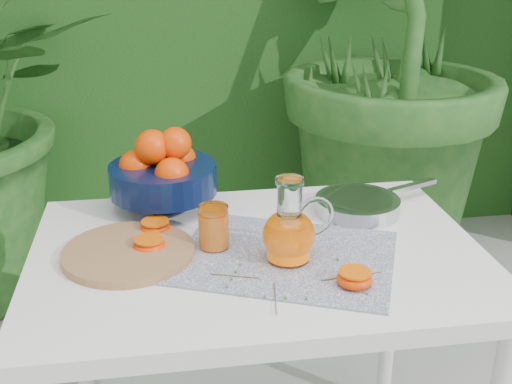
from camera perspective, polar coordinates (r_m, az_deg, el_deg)
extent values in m
imported|color=#1B501B|center=(2.71, 10.74, 13.19)|extent=(2.59, 2.59, 2.00)
cube|color=white|center=(1.44, 0.12, -5.83)|extent=(1.00, 0.70, 0.04)
cylinder|color=white|center=(1.89, -15.29, -12.43)|extent=(0.04, 0.04, 0.71)
cylinder|color=white|center=(1.99, 11.85, -10.30)|extent=(0.04, 0.04, 0.71)
cube|color=#0D1D4B|center=(1.40, 2.62, -5.77)|extent=(0.56, 0.51, 0.00)
cylinder|color=olive|center=(1.42, -11.26, -5.31)|extent=(0.38, 0.38, 0.02)
cylinder|color=black|center=(1.65, -8.14, -0.74)|extent=(0.12, 0.12, 0.04)
cylinder|color=black|center=(1.62, -8.25, 1.18)|extent=(0.34, 0.34, 0.08)
sphere|color=#F43D02|center=(1.62, -10.66, 2.23)|extent=(0.11, 0.11, 0.08)
sphere|color=#F43D02|center=(1.66, -6.79, 2.91)|extent=(0.11, 0.11, 0.08)
sphere|color=#F43D02|center=(1.56, -7.48, 1.54)|extent=(0.11, 0.11, 0.08)
sphere|color=#F43D02|center=(1.68, -9.15, 2.96)|extent=(0.11, 0.11, 0.08)
sphere|color=#F43D02|center=(1.59, -9.21, 3.99)|extent=(0.11, 0.11, 0.09)
sphere|color=#F43D02|center=(1.59, -7.21, 4.32)|extent=(0.10, 0.10, 0.08)
cylinder|color=white|center=(1.38, 2.88, -5.85)|extent=(0.10, 0.10, 0.01)
ellipsoid|color=white|center=(1.36, 2.92, -3.82)|extent=(0.13, 0.13, 0.11)
cylinder|color=white|center=(1.32, 2.99, -0.59)|extent=(0.06, 0.06, 0.07)
cylinder|color=white|center=(1.31, 3.02, 0.98)|extent=(0.07, 0.07, 0.01)
torus|color=white|center=(1.36, 5.22, -2.16)|extent=(0.09, 0.03, 0.09)
cylinder|color=#FF6C05|center=(1.36, 2.91, -4.26)|extent=(0.11, 0.11, 0.08)
cylinder|color=white|center=(1.41, -3.79, -3.11)|extent=(0.07, 0.07, 0.10)
cylinder|color=orange|center=(1.42, -3.78, -3.40)|extent=(0.07, 0.07, 0.08)
cylinder|color=#F36207|center=(1.40, -3.83, -1.87)|extent=(0.06, 0.06, 0.00)
cylinder|color=#B7B7BC|center=(1.63, 9.00, -1.18)|extent=(0.28, 0.28, 0.04)
cylinder|color=silver|center=(1.62, 9.03, -0.67)|extent=(0.24, 0.24, 0.01)
cube|color=#B7B7BC|center=(1.74, 13.73, 0.52)|extent=(0.15, 0.08, 0.01)
ellipsoid|color=#F43D02|center=(1.43, -9.48, -4.75)|extent=(0.09, 0.09, 0.03)
cylinder|color=#F36207|center=(1.42, -9.52, -4.16)|extent=(0.08, 0.08, 0.00)
ellipsoid|color=#F43D02|center=(1.51, -8.92, -3.17)|extent=(0.09, 0.09, 0.03)
cylinder|color=#F36207|center=(1.50, -8.95, -2.61)|extent=(0.08, 0.08, 0.00)
ellipsoid|color=#F43D02|center=(1.30, 8.73, -7.66)|extent=(0.09, 0.09, 0.03)
cylinder|color=#F36207|center=(1.29, 8.78, -7.04)|extent=(0.08, 0.08, 0.00)
cylinder|color=brown|center=(1.24, 1.73, -9.39)|extent=(0.02, 0.11, 0.00)
sphere|color=#506E39|center=(1.25, -1.01, -9.16)|extent=(0.01, 0.01, 0.01)
sphere|color=#506E39|center=(1.24, 0.82, -9.25)|extent=(0.01, 0.01, 0.01)
sphere|color=#506E39|center=(1.24, 2.65, -9.33)|extent=(0.01, 0.01, 0.01)
sphere|color=#506E39|center=(1.24, 4.49, -9.40)|extent=(0.01, 0.01, 0.01)
cylinder|color=brown|center=(1.33, 8.51, -7.40)|extent=(0.13, 0.02, 0.00)
sphere|color=#506E39|center=(1.39, 7.28, -5.92)|extent=(0.01, 0.01, 0.01)
sphere|color=#506E39|center=(1.35, 8.09, -6.83)|extent=(0.01, 0.01, 0.01)
sphere|color=#506E39|center=(1.31, 8.95, -7.80)|extent=(0.01, 0.01, 0.01)
sphere|color=#506E39|center=(1.27, 9.86, -8.81)|extent=(0.01, 0.01, 0.01)
cylinder|color=brown|center=(1.32, -1.98, -7.46)|extent=(0.10, 0.03, 0.00)
sphere|color=#506E39|center=(1.28, -2.58, -8.34)|extent=(0.01, 0.01, 0.01)
sphere|color=#506E39|center=(1.30, -2.17, -7.69)|extent=(0.01, 0.01, 0.01)
sphere|color=#506E39|center=(1.33, -1.79, -7.05)|extent=(0.01, 0.01, 0.01)
sphere|color=#506E39|center=(1.35, -1.41, -6.45)|extent=(0.01, 0.01, 0.01)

